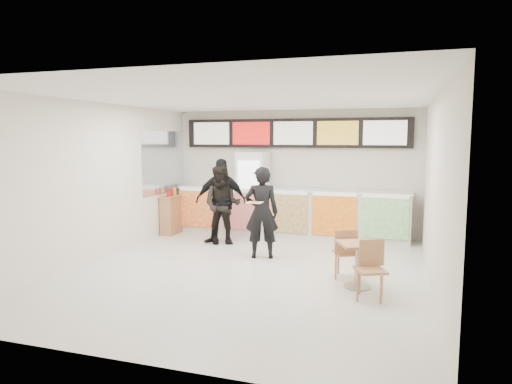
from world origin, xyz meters
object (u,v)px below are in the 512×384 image
at_px(customer_main, 262,212).
at_px(customer_left, 222,205).
at_px(service_counter, 290,212).
at_px(customer_mid, 221,201).
at_px(cafe_table, 358,257).
at_px(condiment_ledge, 173,214).
at_px(drinks_fridge, 253,193).

height_order(customer_main, customer_left, customer_main).
distance_m(customer_main, customer_left, 1.43).
xyz_separation_m(service_counter, customer_mid, (-1.29, -1.19, 0.37)).
height_order(customer_left, cafe_table, customer_left).
relative_size(service_counter, customer_left, 3.18).
distance_m(customer_mid, condiment_ledge, 1.72).
relative_size(customer_main, cafe_table, 1.21).
height_order(service_counter, condiment_ledge, service_counter).
relative_size(drinks_fridge, customer_main, 1.12).
bearing_deg(service_counter, customer_mid, -137.31).
distance_m(drinks_fridge, customer_left, 1.35).
relative_size(service_counter, condiment_ledge, 5.01).
bearing_deg(condiment_ledge, service_counter, 11.22).
bearing_deg(customer_mid, customer_main, -59.67).
bearing_deg(condiment_ledge, customer_main, -29.84).
bearing_deg(cafe_table, customer_main, 122.19).
bearing_deg(customer_mid, service_counter, 20.73).
bearing_deg(customer_left, drinks_fridge, 71.43).
xyz_separation_m(drinks_fridge, customer_main, (0.88, -2.16, -0.11)).
bearing_deg(customer_main, cafe_table, 130.04).
height_order(service_counter, drinks_fridge, drinks_fridge).
distance_m(customer_left, customer_mid, 0.15).
relative_size(customer_left, condiment_ledge, 1.57).
distance_m(service_counter, customer_left, 1.80).
bearing_deg(drinks_fridge, condiment_ledge, -163.01).
bearing_deg(service_counter, customer_main, -91.37).
xyz_separation_m(service_counter, customer_main, (-0.05, -2.15, 0.32)).
distance_m(service_counter, customer_mid, 1.79).
bearing_deg(service_counter, condiment_ledge, -168.78).
bearing_deg(customer_main, condiment_ledge, -46.73).
xyz_separation_m(service_counter, drinks_fridge, (-0.93, 0.02, 0.43)).
distance_m(cafe_table, condiment_ledge, 5.52).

